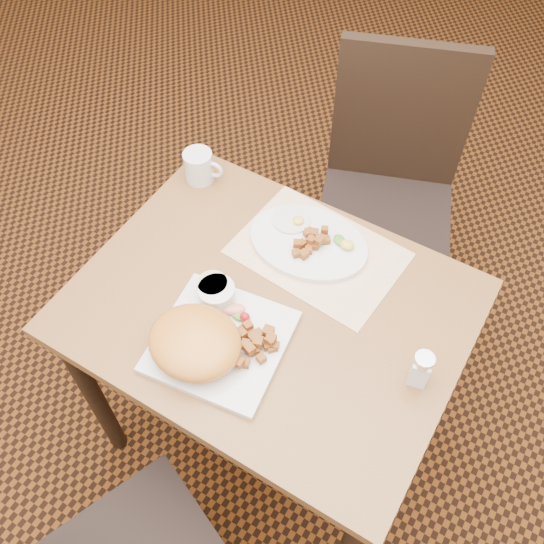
{
  "coord_description": "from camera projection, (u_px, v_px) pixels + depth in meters",
  "views": [
    {
      "loc": [
        0.41,
        -0.66,
        1.94
      ],
      "look_at": [
        -0.02,
        0.04,
        0.82
      ],
      "focal_mm": 40.0,
      "sensor_mm": 36.0,
      "label": 1
    }
  ],
  "objects": [
    {
      "name": "garnish_sq",
      "position": [
        237.0,
        312.0,
        1.38
      ],
      "size": [
        0.09,
        0.06,
        0.03
      ],
      "color": "#387223",
      "rests_on": "plate_square"
    },
    {
      "name": "plate_square",
      "position": [
        221.0,
        342.0,
        1.35
      ],
      "size": [
        0.31,
        0.31,
        0.02
      ],
      "primitive_type": "cube",
      "rotation": [
        0.0,
        0.0,
        0.13
      ],
      "color": "silver",
      "rests_on": "table"
    },
    {
      "name": "home_fries_sq",
      "position": [
        256.0,
        343.0,
        1.32
      ],
      "size": [
        0.11,
        0.13,
        0.04
      ],
      "color": "#985018",
      "rests_on": "plate_square"
    },
    {
      "name": "salt_shaker",
      "position": [
        421.0,
        369.0,
        1.26
      ],
      "size": [
        0.05,
        0.05,
        0.1
      ],
      "color": "white",
      "rests_on": "table"
    },
    {
      "name": "chair_far",
      "position": [
        390.0,
        182.0,
        1.95
      ],
      "size": [
        0.54,
        0.55,
        0.97
      ],
      "rotation": [
        0.0,
        0.0,
        3.49
      ],
      "color": "black",
      "rests_on": "ground"
    },
    {
      "name": "home_fries_ov",
      "position": [
        311.0,
        242.0,
        1.49
      ],
      "size": [
        0.08,
        0.11,
        0.03
      ],
      "color": "#985018",
      "rests_on": "plate_oval"
    },
    {
      "name": "table",
      "position": [
        270.0,
        328.0,
        1.51
      ],
      "size": [
        0.9,
        0.7,
        0.75
      ],
      "color": "brown",
      "rests_on": "ground"
    },
    {
      "name": "coffee_mug",
      "position": [
        200.0,
        166.0,
        1.63
      ],
      "size": [
        0.11,
        0.08,
        0.09
      ],
      "color": "silver",
      "rests_on": "table"
    },
    {
      "name": "garnish_ov",
      "position": [
        344.0,
        243.0,
        1.49
      ],
      "size": [
        0.07,
        0.05,
        0.02
      ],
      "color": "#387223",
      "rests_on": "plate_oval"
    },
    {
      "name": "fried_egg",
      "position": [
        292.0,
        219.0,
        1.55
      ],
      "size": [
        0.1,
        0.1,
        0.02
      ],
      "color": "white",
      "rests_on": "plate_oval"
    },
    {
      "name": "ground",
      "position": [
        270.0,
        427.0,
        2.03
      ],
      "size": [
        8.0,
        8.0,
        0.0
      ],
      "primitive_type": "plane",
      "color": "black",
      "rests_on": "ground"
    },
    {
      "name": "placemat",
      "position": [
        318.0,
        253.0,
        1.51
      ],
      "size": [
        0.42,
        0.31,
        0.0
      ],
      "primitive_type": "cube",
      "rotation": [
        0.0,
        0.0,
        -0.09
      ],
      "color": "white",
      "rests_on": "table"
    },
    {
      "name": "hollandaise_mound",
      "position": [
        195.0,
        342.0,
        1.3
      ],
      "size": [
        0.21,
        0.19,
        0.08
      ],
      "color": "orange",
      "rests_on": "plate_square"
    },
    {
      "name": "plate_oval",
      "position": [
        308.0,
        243.0,
        1.52
      ],
      "size": [
        0.32,
        0.25,
        0.02
      ],
      "primitive_type": null,
      "rotation": [
        0.0,
        0.0,
        0.09
      ],
      "color": "silver",
      "rests_on": "placemat"
    },
    {
      "name": "ramekin",
      "position": [
        216.0,
        293.0,
        1.39
      ],
      "size": [
        0.09,
        0.09,
        0.05
      ],
      "color": "silver",
      "rests_on": "plate_square"
    }
  ]
}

